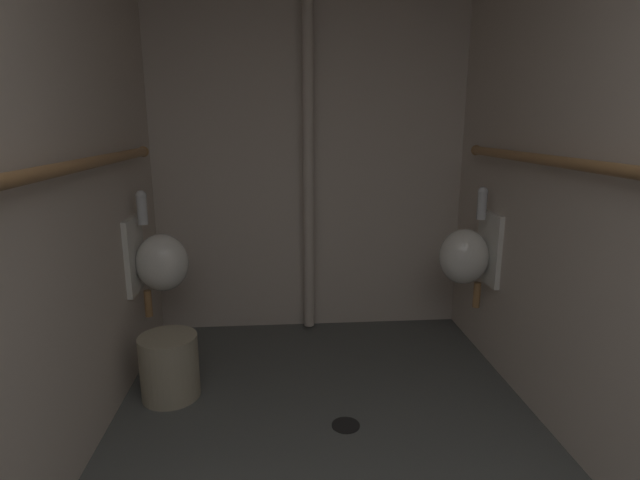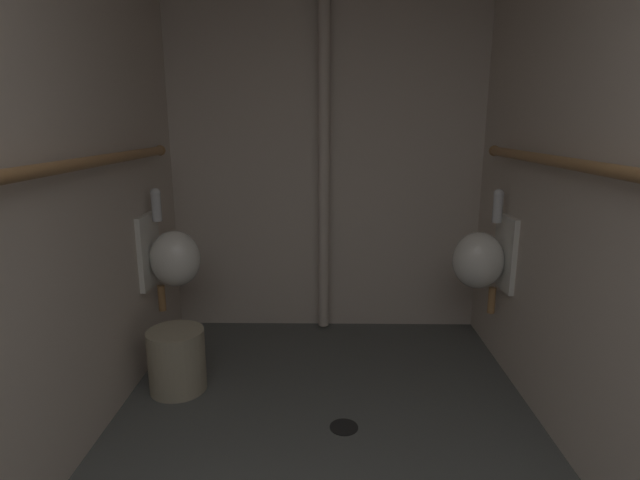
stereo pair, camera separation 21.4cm
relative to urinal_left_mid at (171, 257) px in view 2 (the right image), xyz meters
name	(u,v)px [view 2 (the right image)]	position (x,y,z in m)	size (l,w,h in m)	color
wall_back	(326,135)	(0.92, 0.61, 0.70)	(2.26, 0.06, 2.74)	beige
urinal_left_mid	(171,257)	(0.00, 0.00, 0.00)	(0.32, 0.30, 0.76)	silver
urinal_right_mid	(482,258)	(1.85, -0.01, 0.00)	(0.32, 0.30, 0.76)	silver
supply_pipe_left	(14,175)	(-0.09, -1.24, 0.62)	(0.06, 2.95, 0.06)	#9E7042
standpipe_back_wall	(324,135)	(0.91, 0.50, 0.70)	(0.07, 0.07, 2.69)	beige
floor_drain	(344,427)	(1.02, -0.70, -0.67)	(0.14, 0.14, 0.01)	black
waste_bin	(177,360)	(0.10, -0.35, -0.50)	(0.31, 0.31, 0.35)	#9E937A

